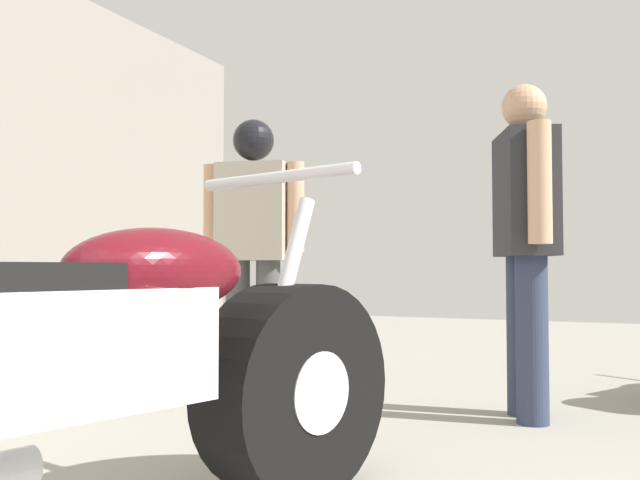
# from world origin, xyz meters

# --- Properties ---
(ground_plane) EXTENTS (15.20, 15.20, 0.00)m
(ground_plane) POSITION_xyz_m (0.00, 3.05, 0.00)
(ground_plane) COLOR #9E998E
(motorcycle_maroon_cruiser) EXTENTS (0.97, 2.27, 1.07)m
(motorcycle_maroon_cruiser) POSITION_xyz_m (-0.51, 1.56, 0.44)
(motorcycle_maroon_cruiser) COLOR black
(motorcycle_maroon_cruiser) RESTS_ON ground_plane
(mechanic_in_blue) EXTENTS (0.39, 0.67, 1.69)m
(mechanic_in_blue) POSITION_xyz_m (0.27, 3.88, 0.95)
(mechanic_in_blue) COLOR #2D3851
(mechanic_in_blue) RESTS_ON ground_plane
(mechanic_with_helmet) EXTENTS (0.67, 0.33, 1.70)m
(mechanic_with_helmet) POSITION_xyz_m (-1.43, 4.09, 1.02)
(mechanic_with_helmet) COLOR #4C4C4C
(mechanic_with_helmet) RESTS_ON ground_plane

